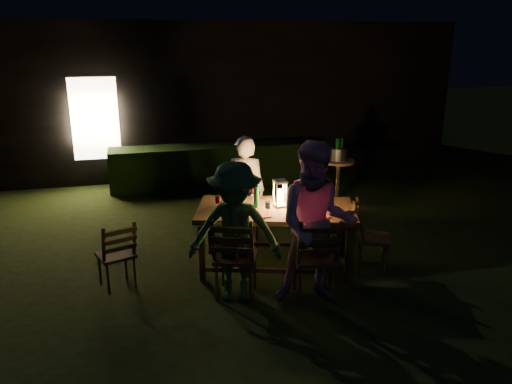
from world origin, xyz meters
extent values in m
plane|color=black|center=(0.00, 0.00, 0.00)|extent=(40.00, 40.00, 0.00)
cube|color=black|center=(0.00, 6.20, 1.60)|extent=(10.00, 4.00, 3.20)
cube|color=#FFE5B2|center=(-2.80, 4.21, 1.35)|extent=(0.90, 0.06, 1.60)
cube|color=black|center=(-0.50, 3.75, 0.40)|extent=(4.20, 0.70, 0.80)
cube|color=#482E18|center=(-0.41, -0.31, 0.79)|extent=(2.17, 1.51, 0.06)
cube|color=#482E18|center=(-1.39, -0.44, 0.36)|extent=(0.07, 0.07, 0.73)
cube|color=#482E18|center=(-1.16, 0.34, 0.36)|extent=(0.07, 0.07, 0.73)
cube|color=#482E18|center=(0.34, -0.96, 0.36)|extent=(0.07, 0.07, 0.73)
cube|color=#482E18|center=(0.57, -0.18, 0.36)|extent=(0.07, 0.07, 0.73)
cube|color=#482E18|center=(-1.05, -0.90, 0.48)|extent=(0.60, 0.59, 0.04)
cube|color=#482E18|center=(-1.13, -1.09, 0.78)|extent=(0.49, 0.32, 0.55)
cube|color=#482E18|center=(-0.19, -1.16, 0.48)|extent=(0.54, 0.52, 0.04)
cube|color=#482E18|center=(-0.22, -1.36, 0.78)|extent=(0.49, 0.23, 0.55)
cube|color=#482E18|center=(-0.62, 0.54, 0.41)|extent=(0.45, 0.43, 0.04)
cube|color=#482E18|center=(-0.60, 0.71, 0.66)|extent=(0.41, 0.19, 0.47)
cube|color=#482E18|center=(0.33, 0.25, 0.42)|extent=(0.51, 0.50, 0.04)
cube|color=#482E18|center=(0.39, 0.42, 0.68)|extent=(0.43, 0.26, 0.48)
cube|color=#482E18|center=(0.79, -0.67, 0.43)|extent=(0.53, 0.54, 0.04)
cube|color=#482E18|center=(0.62, -0.60, 0.69)|extent=(0.29, 0.44, 0.49)
cube|color=#482E18|center=(-2.40, -0.34, 0.41)|extent=(0.50, 0.49, 0.04)
cube|color=#482E18|center=(-2.34, -0.50, 0.66)|extent=(0.42, 0.26, 0.47)
imported|color=white|center=(-0.60, 0.60, 0.79)|extent=(0.66, 0.53, 1.59)
imported|color=#CC8CBA|center=(-0.21, -1.22, 0.92)|extent=(1.06, 0.93, 1.85)
imported|color=#306031|center=(-1.07, -0.97, 0.81)|extent=(1.17, 0.87, 1.62)
cube|color=white|center=(-0.35, -0.28, 0.84)|extent=(0.15, 0.15, 0.03)
cube|color=white|center=(-0.35, -0.28, 1.16)|extent=(0.16, 0.16, 0.03)
cylinder|color=#FF9E3F|center=(-0.35, -0.28, 0.95)|extent=(0.09, 0.09, 0.18)
cylinder|color=white|center=(-0.87, 0.06, 0.83)|extent=(0.25, 0.25, 0.01)
cylinder|color=white|center=(-1.00, -0.36, 0.83)|extent=(0.25, 0.25, 0.01)
cylinder|color=white|center=(0.09, -0.23, 0.83)|extent=(0.25, 0.25, 0.01)
cylinder|color=white|center=(-0.04, -0.65, 0.83)|extent=(0.25, 0.25, 0.01)
cylinder|color=#0F471E|center=(-0.65, -0.24, 0.96)|extent=(0.07, 0.07, 0.28)
cube|color=red|center=(-0.64, -0.57, 0.83)|extent=(0.18, 0.14, 0.01)
cube|color=red|center=(0.03, -0.75, 0.83)|extent=(0.18, 0.14, 0.01)
cube|color=black|center=(-1.09, -0.42, 0.83)|extent=(0.14, 0.07, 0.01)
cylinder|color=brown|center=(1.43, 2.01, 0.76)|extent=(0.58, 0.58, 0.04)
cylinder|color=brown|center=(1.43, 2.01, 0.38)|extent=(0.07, 0.07, 0.76)
cylinder|color=#A5A8AD|center=(1.43, 2.01, 0.89)|extent=(0.30, 0.30, 0.22)
cylinder|color=#0F471E|center=(1.38, 1.97, 0.94)|extent=(0.07, 0.07, 0.32)
cylinder|color=#0F471E|center=(1.48, 2.05, 0.94)|extent=(0.07, 0.07, 0.32)
camera|label=1|loc=(-2.10, -6.03, 2.89)|focal=35.00mm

